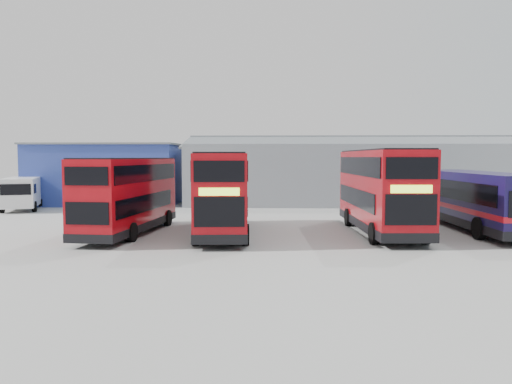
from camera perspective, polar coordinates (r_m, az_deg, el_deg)
name	(u,v)px	position (r m, az deg, el deg)	size (l,w,h in m)	color
ground_plane	(271,237)	(25.00, 1.72, -5.14)	(120.00, 120.00, 0.00)	#9F9F9A
office_block	(110,173)	(44.96, -16.36, 2.07)	(12.30, 8.32, 5.12)	navy
maintenance_shed	(361,173)	(45.41, 11.95, 2.19)	(30.50, 12.00, 5.89)	gray
double_decker_left	(129,196)	(26.55, -14.35, -0.47)	(3.11, 9.48, 3.94)	#A10910
double_decker_centre	(223,194)	(25.75, -3.81, -0.20)	(3.08, 10.07, 4.20)	#A10910
double_decker_right	(380,192)	(26.92, 14.02, 0.04)	(2.92, 10.40, 4.36)	#A10910
single_decker_blue	(477,201)	(29.69, 23.91, -0.98)	(3.06, 11.74, 3.16)	#100E3D
panel_van	(22,192)	(41.41, -25.16, 0.00)	(3.85, 5.95, 2.43)	white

